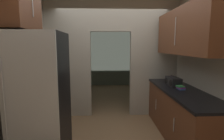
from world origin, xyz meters
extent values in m
cube|color=#ADA899|center=(-1.02, 1.31, 1.42)|extent=(1.04, 0.12, 2.83)
cube|color=#ADA899|center=(0.99, 1.31, 1.42)|extent=(1.11, 0.12, 2.83)
cube|color=#ADA899|center=(-0.04, 1.31, 2.42)|extent=(0.93, 0.12, 0.83)
cube|color=gray|center=(0.00, 4.63, 1.42)|extent=(3.08, 0.10, 2.83)
cube|color=gray|center=(-1.49, 2.97, 1.42)|extent=(0.10, 3.32, 2.83)
cube|color=gray|center=(1.49, 2.97, 1.42)|extent=(0.10, 3.32, 2.83)
cube|color=black|center=(-1.10, -0.31, 0.93)|extent=(0.70, 0.75, 1.86)
cube|color=#B7BABC|center=(-1.10, -0.70, 0.93)|extent=(0.70, 0.03, 1.86)
cylinder|color=#B7BABC|center=(-1.39, -0.73, 1.02)|extent=(0.02, 0.02, 1.02)
cube|color=brown|center=(1.21, 0.17, 0.43)|extent=(0.63, 2.16, 0.85)
cube|color=black|center=(1.21, 0.17, 0.87)|extent=(0.67, 2.16, 0.04)
cylinder|color=#B7BABC|center=(0.88, -0.31, 0.47)|extent=(0.01, 0.01, 0.22)
cylinder|color=#B7BABC|center=(0.88, 0.65, 0.47)|extent=(0.01, 0.01, 0.22)
cube|color=brown|center=(1.21, 0.17, 1.92)|extent=(0.34, 1.95, 0.79)
cylinder|color=#B7BABC|center=(1.03, 0.17, 1.92)|extent=(0.01, 0.01, 0.47)
cube|color=black|center=(1.18, 0.52, 0.97)|extent=(0.19, 0.41, 0.17)
cylinder|color=#262626|center=(1.18, 0.52, 1.08)|extent=(0.02, 0.28, 0.02)
cylinder|color=black|center=(1.08, 0.40, 0.97)|extent=(0.01, 0.12, 0.12)
cylinder|color=black|center=(1.08, 0.64, 0.97)|extent=(0.01, 0.12, 0.12)
cube|color=#2D609E|center=(1.20, 0.21, 0.90)|extent=(0.11, 0.15, 0.02)
cube|color=#8C3893|center=(1.19, 0.22, 0.92)|extent=(0.13, 0.13, 0.02)
cube|color=#388C47|center=(1.18, 0.22, 0.95)|extent=(0.14, 0.13, 0.02)
camera|label=1|loc=(-0.17, -2.83, 1.67)|focal=28.17mm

